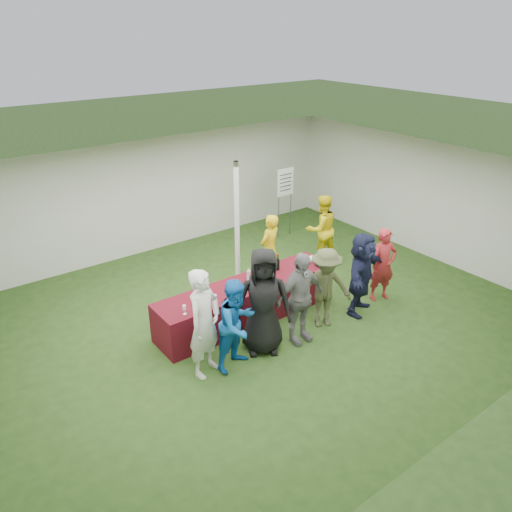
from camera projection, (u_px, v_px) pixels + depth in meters
ground at (253, 318)px, 9.46m from camera, size 60.00×60.00×0.00m
tent at (237, 227)px, 10.02m from camera, size 10.00×10.00×10.00m
serving_table at (247, 301)px, 9.30m from camera, size 3.60×0.80×0.75m
wine_bottles at (267, 267)px, 9.49m from camera, size 0.61×0.15×0.32m
wine_glasses at (234, 291)px, 8.67m from camera, size 2.77×0.14×0.16m
water_bottle at (249, 275)px, 9.20m from camera, size 0.07×0.07×0.23m
bar_towel at (311, 259)px, 10.04m from camera, size 0.25×0.18×0.03m
dump_bucket at (320, 260)px, 9.82m from camera, size 0.25×0.25×0.18m
wine_list_sign at (285, 187)px, 12.52m from camera, size 0.50×0.03×1.80m
staff_pourer at (270, 249)px, 10.45m from camera, size 0.64×0.51×1.54m
staff_back at (321, 229)px, 11.39m from camera, size 0.88×0.74×1.60m
customer_0 at (204, 323)px, 7.65m from camera, size 0.78×0.67×1.82m
customer_1 at (237, 324)px, 7.86m from camera, size 0.87×0.75×1.56m
customer_2 at (263, 302)px, 8.18m from camera, size 1.10×0.98×1.88m
customer_3 at (300, 298)px, 8.47m from camera, size 1.00×0.44×1.68m
customer_4 at (325, 288)px, 8.94m from camera, size 1.14×0.93×1.53m
customer_5 at (361, 273)px, 9.35m from camera, size 1.57×1.09×1.63m
customer_6 at (383, 265)px, 9.83m from camera, size 0.63×0.50×1.50m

